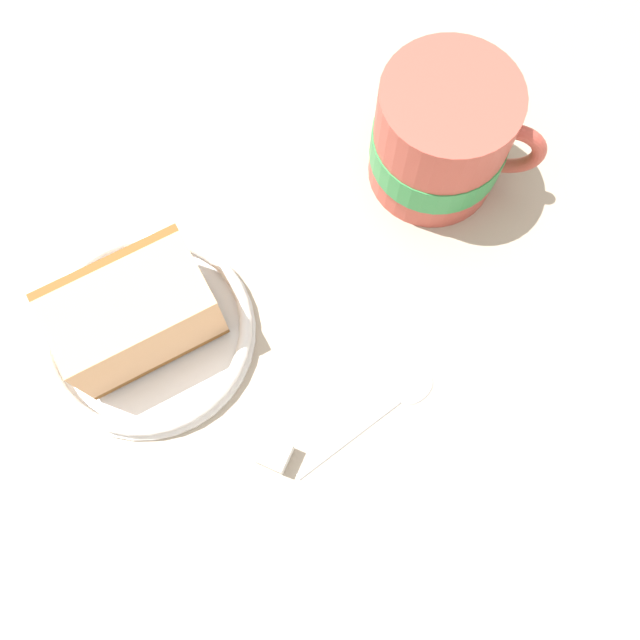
{
  "coord_description": "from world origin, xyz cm",
  "views": [
    {
      "loc": [
        6.57,
        -12.74,
        47.48
      ],
      "look_at": [
        0.13,
        -0.06,
        3.0
      ],
      "focal_mm": 37.72,
      "sensor_mm": 36.0,
      "label": 1
    }
  ],
  "objects_px": {
    "cake_slice": "(135,315)",
    "tea_mug": "(442,138)",
    "teaspoon": "(395,403)",
    "small_plate": "(148,331)",
    "sugar_cube": "(275,454)"
  },
  "relations": [
    {
      "from": "small_plate",
      "to": "tea_mug",
      "type": "relative_size",
      "value": 1.24
    },
    {
      "from": "small_plate",
      "to": "sugar_cube",
      "type": "height_order",
      "value": "sugar_cube"
    },
    {
      "from": "teaspoon",
      "to": "sugar_cube",
      "type": "relative_size",
      "value": 5.65
    },
    {
      "from": "sugar_cube",
      "to": "cake_slice",
      "type": "bearing_deg",
      "value": 163.4
    },
    {
      "from": "small_plate",
      "to": "tea_mug",
      "type": "height_order",
      "value": "tea_mug"
    },
    {
      "from": "cake_slice",
      "to": "tea_mug",
      "type": "xyz_separation_m",
      "value": [
        0.13,
        0.22,
        0.01
      ]
    },
    {
      "from": "teaspoon",
      "to": "sugar_cube",
      "type": "xyz_separation_m",
      "value": [
        -0.06,
        -0.07,
        0.01
      ]
    },
    {
      "from": "small_plate",
      "to": "cake_slice",
      "type": "distance_m",
      "value": 0.03
    },
    {
      "from": "tea_mug",
      "to": "sugar_cube",
      "type": "bearing_deg",
      "value": -91.23
    },
    {
      "from": "tea_mug",
      "to": "teaspoon",
      "type": "xyz_separation_m",
      "value": [
        0.05,
        -0.18,
        -0.04
      ]
    },
    {
      "from": "tea_mug",
      "to": "sugar_cube",
      "type": "xyz_separation_m",
      "value": [
        -0.01,
        -0.25,
        -0.04
      ]
    },
    {
      "from": "teaspoon",
      "to": "sugar_cube",
      "type": "distance_m",
      "value": 0.09
    },
    {
      "from": "cake_slice",
      "to": "tea_mug",
      "type": "relative_size",
      "value": 0.97
    },
    {
      "from": "cake_slice",
      "to": "tea_mug",
      "type": "distance_m",
      "value": 0.25
    },
    {
      "from": "cake_slice",
      "to": "teaspoon",
      "type": "xyz_separation_m",
      "value": [
        0.18,
        0.03,
        -0.04
      ]
    }
  ]
}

